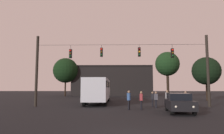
{
  "coord_description": "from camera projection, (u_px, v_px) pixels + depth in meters",
  "views": [
    {
      "loc": [
        -0.44,
        -8.14,
        1.97
      ],
      "look_at": [
        -1.11,
        18.05,
        4.6
      ],
      "focal_mm": 32.92,
      "sensor_mm": 36.0,
      "label": 1
    }
  ],
  "objects": [
    {
      "name": "car_far_left",
      "position": [
        98.0,
        94.0,
        35.82
      ],
      "size": [
        1.84,
        4.35,
        1.52
      ],
      "color": "#2D2D33",
      "rests_on": "ground"
    },
    {
      "name": "pedestrian_trailing",
      "position": [
        141.0,
        99.0,
        18.38
      ],
      "size": [
        0.31,
        0.4,
        1.63
      ],
      "color": "black",
      "rests_on": "ground"
    },
    {
      "name": "pedestrian_crossing_right",
      "position": [
        152.0,
        98.0,
        20.98
      ],
      "size": [
        0.31,
        0.4,
        1.54
      ],
      "color": "black",
      "rests_on": "ground"
    },
    {
      "name": "pedestrian_crossing_left",
      "position": [
        156.0,
        99.0,
        19.92
      ],
      "size": [
        0.3,
        0.4,
        1.58
      ],
      "color": "black",
      "rests_on": "ground"
    },
    {
      "name": "corner_building",
      "position": [
        112.0,
        81.0,
        52.95
      ],
      "size": [
        19.0,
        11.28,
        7.19
      ],
      "color": "black",
      "rests_on": "ground"
    },
    {
      "name": "ground_plane",
      "position": [
        120.0,
        100.0,
        32.26
      ],
      "size": [
        168.0,
        168.0,
        0.0
      ],
      "primitive_type": "plane",
      "color": "black",
      "rests_on": "ground"
    },
    {
      "name": "city_bus",
      "position": [
        98.0,
        88.0,
        25.77
      ],
      "size": [
        2.56,
        11.0,
        3.0
      ],
      "color": "#B7BCC6",
      "rests_on": "ground"
    },
    {
      "name": "pedestrian_crossing_center",
      "position": [
        167.0,
        98.0,
        20.42
      ],
      "size": [
        0.27,
        0.38,
        1.7
      ],
      "color": "black",
      "rests_on": "ground"
    },
    {
      "name": "overhead_signal_span",
      "position": [
        121.0,
        66.0,
        21.47
      ],
      "size": [
        18.17,
        0.44,
        7.45
      ],
      "color": "black",
      "rests_on": "ground"
    },
    {
      "name": "tree_right_far",
      "position": [
        167.0,
        64.0,
        40.71
      ],
      "size": [
        4.77,
        4.77,
        9.04
      ],
      "color": "black",
      "rests_on": "ground"
    },
    {
      "name": "tree_left_silhouette",
      "position": [
        206.0,
        71.0,
        31.51
      ],
      "size": [
        4.26,
        4.26,
        6.64
      ],
      "color": "black",
      "rests_on": "ground"
    },
    {
      "name": "pedestrian_near_bus",
      "position": [
        129.0,
        99.0,
        18.2
      ],
      "size": [
        0.35,
        0.42,
        1.7
      ],
      "color": "black",
      "rests_on": "ground"
    },
    {
      "name": "tree_behind_building",
      "position": [
        66.0,
        70.0,
        47.9
      ],
      "size": [
        5.78,
        5.78,
        8.85
      ],
      "color": "black",
      "rests_on": "ground"
    },
    {
      "name": "pedestrian_far_side",
      "position": [
        186.0,
        99.0,
        19.83
      ],
      "size": [
        0.32,
        0.41,
        1.61
      ],
      "color": "black",
      "rests_on": "ground"
    },
    {
      "name": "car_near_right",
      "position": [
        179.0,
        103.0,
        16.11
      ],
      "size": [
        2.29,
        4.48,
        1.52
      ],
      "color": "black",
      "rests_on": "ground"
    }
  ]
}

